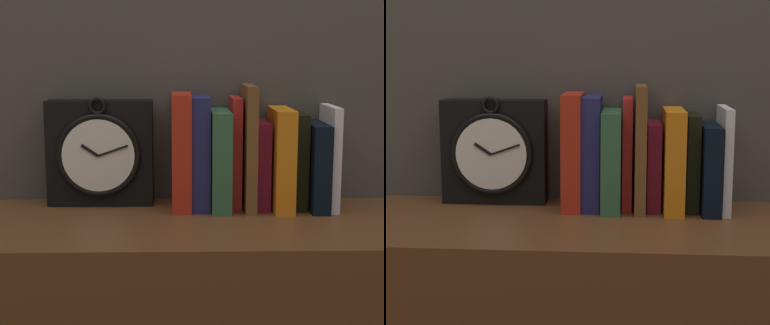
# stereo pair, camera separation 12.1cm
# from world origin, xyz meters

# --- Properties ---
(wall_back) EXTENTS (6.00, 0.05, 2.60)m
(wall_back) POSITION_xyz_m (0.00, 0.22, 1.30)
(wall_back) COLOR #47423D
(wall_back) RESTS_ON ground_plane
(clock) EXTENTS (0.22, 0.08, 0.23)m
(clock) POSITION_xyz_m (-0.19, 0.14, 1.03)
(clock) COLOR black
(clock) RESTS_ON bookshelf
(book_slot0_red) EXTENTS (0.04, 0.14, 0.24)m
(book_slot0_red) POSITION_xyz_m (-0.02, 0.11, 1.04)
(book_slot0_red) COLOR #B42715
(book_slot0_red) RESTS_ON bookshelf
(book_slot1_navy) EXTENTS (0.04, 0.13, 0.23)m
(book_slot1_navy) POSITION_xyz_m (0.02, 0.12, 1.03)
(book_slot1_navy) COLOR navy
(book_slot1_navy) RESTS_ON bookshelf
(book_slot2_green) EXTENTS (0.04, 0.15, 0.20)m
(book_slot2_green) POSITION_xyz_m (0.06, 0.11, 1.02)
(book_slot2_green) COLOR #30613D
(book_slot2_green) RESTS_ON bookshelf
(book_slot3_red) EXTENTS (0.02, 0.11, 0.23)m
(book_slot3_red) POSITION_xyz_m (0.09, 0.12, 1.03)
(book_slot3_red) COLOR red
(book_slot3_red) RESTS_ON bookshelf
(book_slot4_brown) EXTENTS (0.02, 0.14, 0.25)m
(book_slot4_brown) POSITION_xyz_m (0.12, 0.11, 1.05)
(book_slot4_brown) COLOR brown
(book_slot4_brown) RESTS_ON bookshelf
(book_slot5_maroon) EXTENTS (0.03, 0.12, 0.18)m
(book_slot5_maroon) POSITION_xyz_m (0.15, 0.12, 1.01)
(book_slot5_maroon) COLOR maroon
(book_slot5_maroon) RESTS_ON bookshelf
(book_slot6_orange) EXTENTS (0.04, 0.15, 0.21)m
(book_slot6_orange) POSITION_xyz_m (0.19, 0.11, 1.02)
(book_slot6_orange) COLOR orange
(book_slot6_orange) RESTS_ON bookshelf
(book_slot7_black) EXTENTS (0.03, 0.12, 0.20)m
(book_slot7_black) POSITION_xyz_m (0.22, 0.12, 1.02)
(book_slot7_black) COLOR black
(book_slot7_black) RESTS_ON bookshelf
(book_slot8_black) EXTENTS (0.04, 0.15, 0.18)m
(book_slot8_black) POSITION_xyz_m (0.26, 0.11, 1.01)
(book_slot8_black) COLOR black
(book_slot8_black) RESTS_ON bookshelf
(book_slot9_white) EXTENTS (0.02, 0.14, 0.21)m
(book_slot9_white) POSITION_xyz_m (0.29, 0.11, 1.02)
(book_slot9_white) COLOR white
(book_slot9_white) RESTS_ON bookshelf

